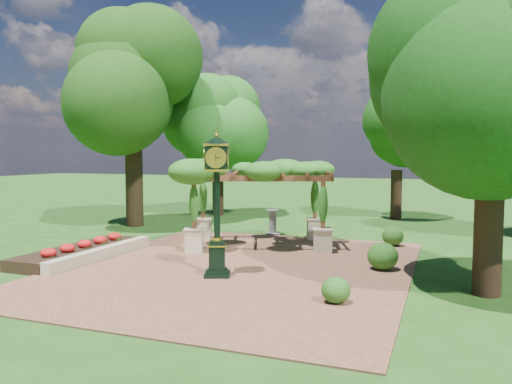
% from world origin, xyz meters
% --- Properties ---
extents(ground, '(120.00, 120.00, 0.00)m').
position_xyz_m(ground, '(0.00, 0.00, 0.00)').
color(ground, '#1E4714').
rests_on(ground, ground).
extents(brick_plaza, '(10.00, 12.00, 0.04)m').
position_xyz_m(brick_plaza, '(0.00, 1.00, 0.02)').
color(brick_plaza, brown).
rests_on(brick_plaza, ground).
extents(border_wall, '(0.35, 5.00, 0.40)m').
position_xyz_m(border_wall, '(-4.60, 0.50, 0.20)').
color(border_wall, '#C6B793').
rests_on(border_wall, ground).
extents(flower_bed, '(1.50, 5.00, 0.36)m').
position_xyz_m(flower_bed, '(-5.50, 0.50, 0.18)').
color(flower_bed, red).
rests_on(flower_bed, ground).
extents(pedestal_clock, '(1.01, 1.01, 3.97)m').
position_xyz_m(pedestal_clock, '(-0.10, -0.27, 2.38)').
color(pedestal_clock, black).
rests_on(pedestal_clock, brick_plaza).
extents(pergola, '(5.94, 4.78, 3.25)m').
position_xyz_m(pergola, '(-0.67, 4.54, 2.67)').
color(pergola, beige).
rests_on(pergola, brick_plaza).
extents(sundial, '(0.78, 0.78, 1.09)m').
position_xyz_m(sundial, '(-1.02, 7.18, 0.48)').
color(sundial, gray).
rests_on(sundial, ground).
extents(shrub_front, '(0.76, 0.76, 0.60)m').
position_xyz_m(shrub_front, '(3.51, -1.60, 0.34)').
color(shrub_front, '#235418').
rests_on(shrub_front, brick_plaza).
extents(shrub_mid, '(1.00, 1.00, 0.81)m').
position_xyz_m(shrub_mid, '(4.12, 2.15, 0.44)').
color(shrub_mid, '#255919').
rests_on(shrub_mid, brick_plaza).
extents(shrub_back, '(0.96, 0.96, 0.71)m').
position_xyz_m(shrub_back, '(4.01, 6.26, 0.40)').
color(shrub_back, '#275619').
rests_on(shrub_back, brick_plaza).
extents(tree_west_near, '(4.68, 4.68, 10.34)m').
position_xyz_m(tree_west_near, '(-8.11, 7.44, 7.08)').
color(tree_west_near, '#2E2112').
rests_on(tree_west_near, ground).
extents(tree_west_far, '(3.62, 3.62, 7.56)m').
position_xyz_m(tree_west_far, '(-6.20, 12.74, 5.18)').
color(tree_west_far, '#311E13').
rests_on(tree_west_far, ground).
extents(tree_north, '(3.36, 3.36, 6.72)m').
position_xyz_m(tree_north, '(3.37, 14.58, 4.60)').
color(tree_north, '#341F15').
rests_on(tree_north, ground).
extents(tree_east_near, '(4.82, 4.82, 7.81)m').
position_xyz_m(tree_east_near, '(6.79, 0.49, 5.37)').
color(tree_east_near, '#352115').
rests_on(tree_east_near, ground).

